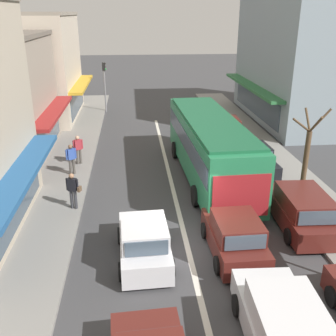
{
  "coord_description": "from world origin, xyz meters",
  "views": [
    {
      "loc": [
        -1.86,
        -12.55,
        8.08
      ],
      "look_at": [
        -0.26,
        4.66,
        1.2
      ],
      "focal_mm": 42.0,
      "sensor_mm": 36.0,
      "label": 1
    }
  ],
  "objects_px": {
    "city_bus": "(209,144)",
    "parked_wagon_kerb_second": "(301,210)",
    "pedestrian_far_walker": "(73,189)",
    "wagon_queue_far_back": "(286,331)",
    "street_tree_right": "(307,156)",
    "parked_sedan_kerb_third": "(253,159)",
    "parked_hatchback_kerb_rear": "(226,129)",
    "pedestrian_with_handbag_near": "(78,148)",
    "pedestrian_browsing_midblock": "(71,158)",
    "hatchback_adjacent_lane_lead": "(235,237)",
    "traffic_light_downstreet": "(104,79)",
    "hatchback_queue_gap_filler": "(144,242)"
  },
  "relations": [
    {
      "from": "city_bus",
      "to": "parked_wagon_kerb_second",
      "type": "height_order",
      "value": "city_bus"
    },
    {
      "from": "city_bus",
      "to": "pedestrian_far_walker",
      "type": "height_order",
      "value": "city_bus"
    },
    {
      "from": "wagon_queue_far_back",
      "to": "street_tree_right",
      "type": "relative_size",
      "value": 1.1
    },
    {
      "from": "wagon_queue_far_back",
      "to": "parked_sedan_kerb_third",
      "type": "bearing_deg",
      "value": 76.98
    },
    {
      "from": "parked_hatchback_kerb_rear",
      "to": "pedestrian_with_handbag_near",
      "type": "height_order",
      "value": "pedestrian_with_handbag_near"
    },
    {
      "from": "parked_sedan_kerb_third",
      "to": "pedestrian_browsing_midblock",
      "type": "relative_size",
      "value": 2.6
    },
    {
      "from": "pedestrian_with_handbag_near",
      "to": "pedestrian_far_walker",
      "type": "relative_size",
      "value": 1.0
    },
    {
      "from": "city_bus",
      "to": "hatchback_adjacent_lane_lead",
      "type": "bearing_deg",
      "value": -93.11
    },
    {
      "from": "traffic_light_downstreet",
      "to": "parked_wagon_kerb_second",
      "type": "bearing_deg",
      "value": -66.73
    },
    {
      "from": "pedestrian_browsing_midblock",
      "to": "city_bus",
      "type": "bearing_deg",
      "value": -7.29
    },
    {
      "from": "city_bus",
      "to": "hatchback_adjacent_lane_lead",
      "type": "relative_size",
      "value": 2.93
    },
    {
      "from": "parked_wagon_kerb_second",
      "to": "parked_hatchback_kerb_rear",
      "type": "distance_m",
      "value": 11.78
    },
    {
      "from": "wagon_queue_far_back",
      "to": "street_tree_right",
      "type": "height_order",
      "value": "street_tree_right"
    },
    {
      "from": "parked_hatchback_kerb_rear",
      "to": "wagon_queue_far_back",
      "type": "bearing_deg",
      "value": -98.51
    },
    {
      "from": "parked_wagon_kerb_second",
      "to": "hatchback_queue_gap_filler",
      "type": "bearing_deg",
      "value": -164.8
    },
    {
      "from": "city_bus",
      "to": "pedestrian_far_walker",
      "type": "bearing_deg",
      "value": -154.81
    },
    {
      "from": "wagon_queue_far_back",
      "to": "hatchback_adjacent_lane_lead",
      "type": "bearing_deg",
      "value": 91.88
    },
    {
      "from": "wagon_queue_far_back",
      "to": "parked_hatchback_kerb_rear",
      "type": "distance_m",
      "value": 18.11
    },
    {
      "from": "hatchback_queue_gap_filler",
      "to": "hatchback_adjacent_lane_lead",
      "type": "height_order",
      "value": "same"
    },
    {
      "from": "city_bus",
      "to": "wagon_queue_far_back",
      "type": "xyz_separation_m",
      "value": [
        -0.23,
        -11.35,
        -1.14
      ]
    },
    {
      "from": "hatchback_queue_gap_filler",
      "to": "traffic_light_downstreet",
      "type": "xyz_separation_m",
      "value": [
        -2.48,
        22.17,
        2.15
      ]
    },
    {
      "from": "traffic_light_downstreet",
      "to": "pedestrian_with_handbag_near",
      "type": "height_order",
      "value": "traffic_light_downstreet"
    },
    {
      "from": "wagon_queue_far_back",
      "to": "parked_sedan_kerb_third",
      "type": "xyz_separation_m",
      "value": [
        2.84,
        12.26,
        -0.08
      ]
    },
    {
      "from": "hatchback_adjacent_lane_lead",
      "to": "street_tree_right",
      "type": "relative_size",
      "value": 0.9
    },
    {
      "from": "hatchback_queue_gap_filler",
      "to": "parked_hatchback_kerb_rear",
      "type": "relative_size",
      "value": 1.0
    },
    {
      "from": "city_bus",
      "to": "traffic_light_downstreet",
      "type": "xyz_separation_m",
      "value": [
        -6.05,
        15.25,
        0.97
      ]
    },
    {
      "from": "hatchback_adjacent_lane_lead",
      "to": "traffic_light_downstreet",
      "type": "distance_m",
      "value": 22.94
    },
    {
      "from": "city_bus",
      "to": "pedestrian_with_handbag_near",
      "type": "bearing_deg",
      "value": 160.68
    },
    {
      "from": "hatchback_adjacent_lane_lead",
      "to": "pedestrian_browsing_midblock",
      "type": "xyz_separation_m",
      "value": [
        -6.67,
        7.77,
        0.36
      ]
    },
    {
      "from": "street_tree_right",
      "to": "pedestrian_with_handbag_near",
      "type": "relative_size",
      "value": 2.55
    },
    {
      "from": "parked_sedan_kerb_third",
      "to": "pedestrian_far_walker",
      "type": "distance_m",
      "value": 9.89
    },
    {
      "from": "parked_hatchback_kerb_rear",
      "to": "pedestrian_browsing_midblock",
      "type": "height_order",
      "value": "pedestrian_browsing_midblock"
    },
    {
      "from": "wagon_queue_far_back",
      "to": "parked_sedan_kerb_third",
      "type": "distance_m",
      "value": 12.59
    },
    {
      "from": "city_bus",
      "to": "traffic_light_downstreet",
      "type": "distance_m",
      "value": 16.43
    },
    {
      "from": "hatchback_adjacent_lane_lead",
      "to": "street_tree_right",
      "type": "bearing_deg",
      "value": 45.61
    },
    {
      "from": "pedestrian_far_walker",
      "to": "traffic_light_downstreet",
      "type": "bearing_deg",
      "value": 88.74
    },
    {
      "from": "hatchback_queue_gap_filler",
      "to": "pedestrian_browsing_midblock",
      "type": "height_order",
      "value": "pedestrian_browsing_midblock"
    },
    {
      "from": "pedestrian_browsing_midblock",
      "to": "street_tree_right",
      "type": "bearing_deg",
      "value": -16.33
    },
    {
      "from": "pedestrian_far_walker",
      "to": "street_tree_right",
      "type": "bearing_deg",
      "value": 3.72
    },
    {
      "from": "city_bus",
      "to": "parked_sedan_kerb_third",
      "type": "height_order",
      "value": "city_bus"
    },
    {
      "from": "city_bus",
      "to": "pedestrian_far_walker",
      "type": "relative_size",
      "value": 6.71
    },
    {
      "from": "wagon_queue_far_back",
      "to": "hatchback_adjacent_lane_lead",
      "type": "xyz_separation_m",
      "value": [
        -0.15,
        4.47,
        -0.04
      ]
    },
    {
      "from": "street_tree_right",
      "to": "hatchback_queue_gap_filler",
      "type": "bearing_deg",
      "value": -149.02
    },
    {
      "from": "traffic_light_downstreet",
      "to": "pedestrian_far_walker",
      "type": "bearing_deg",
      "value": -91.26
    },
    {
      "from": "hatchback_queue_gap_filler",
      "to": "pedestrian_with_handbag_near",
      "type": "height_order",
      "value": "pedestrian_with_handbag_near"
    },
    {
      "from": "hatchback_queue_gap_filler",
      "to": "street_tree_right",
      "type": "relative_size",
      "value": 0.9
    },
    {
      "from": "traffic_light_downstreet",
      "to": "pedestrian_browsing_midblock",
      "type": "xyz_separation_m",
      "value": [
        -1.0,
        -14.35,
        -1.79
      ]
    },
    {
      "from": "pedestrian_with_handbag_near",
      "to": "pedestrian_browsing_midblock",
      "type": "xyz_separation_m",
      "value": [
        -0.16,
        -1.51,
        -0.0
      ]
    },
    {
      "from": "wagon_queue_far_back",
      "to": "traffic_light_downstreet",
      "type": "xyz_separation_m",
      "value": [
        -5.82,
        26.59,
        2.11
      ]
    },
    {
      "from": "city_bus",
      "to": "street_tree_right",
      "type": "height_order",
      "value": "street_tree_right"
    }
  ]
}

